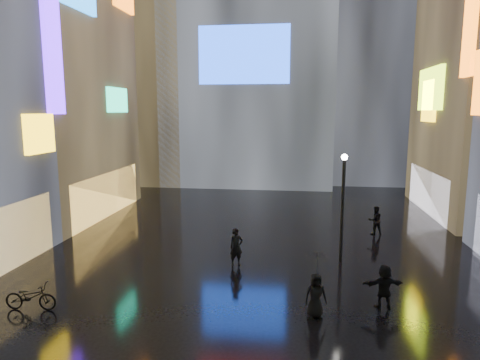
# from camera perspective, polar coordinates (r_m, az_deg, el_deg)

# --- Properties ---
(ground) EXTENTS (140.00, 140.00, 0.00)m
(ground) POSITION_cam_1_polar(r_m,az_deg,el_deg) (22.59, 2.74, -9.32)
(ground) COLOR black
(ground) RESTS_ON ground
(building_left_far) EXTENTS (10.28, 12.00, 22.00)m
(building_left_far) POSITION_cam_1_polar(r_m,az_deg,el_deg) (32.83, -26.15, 14.97)
(building_left_far) COLOR black
(building_left_far) RESTS_ON ground
(tower_flank_right) EXTENTS (12.00, 12.00, 34.00)m
(tower_flank_right) POSITION_cam_1_polar(r_m,az_deg,el_deg) (48.88, 17.07, 20.45)
(tower_flank_right) COLOR black
(tower_flank_right) RESTS_ON ground
(tower_flank_left) EXTENTS (10.00, 10.00, 26.00)m
(tower_flank_left) POSITION_cam_1_polar(r_m,az_deg,el_deg) (46.49, -12.79, 16.21)
(tower_flank_left) COLOR black
(tower_flank_left) RESTS_ON ground
(lamp_far) EXTENTS (0.30, 0.30, 5.20)m
(lamp_far) POSITION_cam_1_polar(r_m,az_deg,el_deg) (20.76, 13.54, -2.81)
(lamp_far) COLOR black
(lamp_far) RESTS_ON ground
(pedestrian_4) EXTENTS (0.87, 0.67, 1.58)m
(pedestrian_4) POSITION_cam_1_polar(r_m,az_deg,el_deg) (15.72, 10.06, -14.92)
(pedestrian_4) COLOR black
(pedestrian_4) RESTS_ON ground
(pedestrian_5) EXTENTS (1.59, 0.77, 1.64)m
(pedestrian_5) POSITION_cam_1_polar(r_m,az_deg,el_deg) (17.00, 18.66, -13.28)
(pedestrian_5) COLOR black
(pedestrian_5) RESTS_ON ground
(pedestrian_6) EXTENTS (0.77, 0.69, 1.78)m
(pedestrian_6) POSITION_cam_1_polar(r_m,az_deg,el_deg) (20.21, -0.50, -8.92)
(pedestrian_6) COLOR black
(pedestrian_6) RESTS_ON ground
(pedestrian_7) EXTENTS (0.91, 0.77, 1.68)m
(pedestrian_7) POSITION_cam_1_polar(r_m,az_deg,el_deg) (26.32, 17.59, -5.16)
(pedestrian_7) COLOR black
(pedestrian_7) RESTS_ON ground
(umbrella_2) EXTENTS (1.11, 1.09, 0.80)m
(umbrella_2) POSITION_cam_1_polar(r_m,az_deg,el_deg) (15.28, 10.18, -10.83)
(umbrella_2) COLOR black
(umbrella_2) RESTS_ON pedestrian_4
(bicycle) EXTENTS (1.94, 0.79, 1.00)m
(bicycle) POSITION_cam_1_polar(r_m,az_deg,el_deg) (17.82, -26.13, -13.80)
(bicycle) COLOR black
(bicycle) RESTS_ON ground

